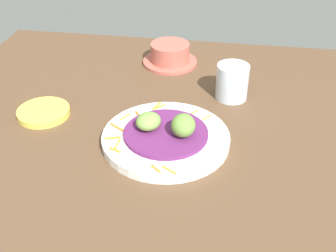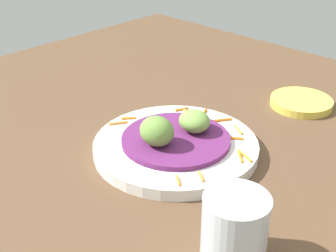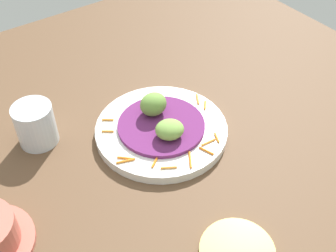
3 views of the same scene
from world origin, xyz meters
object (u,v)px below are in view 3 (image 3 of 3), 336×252
main_plate (161,130)px  guac_scoop_center (153,104)px  guac_scoop_left (170,130)px  water_glass (35,125)px

main_plate → guac_scoop_center: size_ratio=4.71×
main_plate → guac_scoop_left: (-0.60, -3.51, 3.32)cm
guac_scoop_left → guac_scoop_center: (1.20, 7.01, 0.58)cm
guac_scoop_center → water_glass: bearing=157.3°
guac_scoop_left → water_glass: 24.78cm
main_plate → guac_scoop_center: bearing=80.3°
main_plate → water_glass: water_glass is taller
guac_scoop_left → water_glass: (-19.27, 15.58, -0.16)cm
main_plate → water_glass: (-19.87, 12.08, 3.15)cm
guac_scoop_left → guac_scoop_center: 7.14cm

